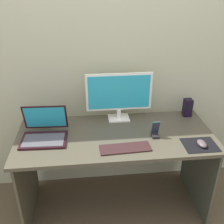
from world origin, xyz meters
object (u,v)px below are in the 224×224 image
at_px(mouse, 202,144).
at_px(monitor, 119,94).
at_px(keyboard_external, 125,148).
at_px(speaker_right, 187,108).
at_px(phone_in_dock, 155,131).
at_px(fishbowl, 45,116).
at_px(laptop, 44,132).

bearing_deg(mouse, monitor, 135.18).
bearing_deg(monitor, keyboard_external, -91.44).
bearing_deg(monitor, speaker_right, -0.51).
bearing_deg(phone_in_dock, monitor, 127.50).
distance_m(speaker_right, fishbowl, 1.23).
bearing_deg(speaker_right, mouse, -96.88).
distance_m(monitor, keyboard_external, 0.51).
relative_size(speaker_right, keyboard_external, 0.43).
bearing_deg(speaker_right, fishbowl, -179.37).
xyz_separation_m(laptop, mouse, (1.16, -0.24, -0.03)).
distance_m(laptop, phone_in_dock, 0.85).
bearing_deg(speaker_right, phone_in_dock, -139.71).
height_order(speaker_right, phone_in_dock, speaker_right).
bearing_deg(fishbowl, mouse, -21.27).
distance_m(mouse, phone_in_dock, 0.35).
bearing_deg(keyboard_external, mouse, -5.37).
xyz_separation_m(fishbowl, mouse, (1.18, -0.46, -0.06)).
height_order(speaker_right, keyboard_external, speaker_right).
height_order(laptop, keyboard_external, laptop).
distance_m(monitor, fishbowl, 0.64).
distance_m(monitor, mouse, 0.76).
xyz_separation_m(keyboard_external, mouse, (0.57, -0.02, 0.02)).
xyz_separation_m(monitor, keyboard_external, (-0.01, -0.45, -0.23)).
xyz_separation_m(speaker_right, phone_in_dock, (-0.37, -0.31, -0.03)).
relative_size(speaker_right, mouse, 1.58).
xyz_separation_m(speaker_right, mouse, (-0.06, -0.47, -0.06)).
xyz_separation_m(monitor, phone_in_dock, (0.24, -0.32, -0.18)).
distance_m(keyboard_external, mouse, 0.57).
xyz_separation_m(keyboard_external, phone_in_dock, (0.25, 0.14, 0.04)).
bearing_deg(mouse, laptop, 164.36).
relative_size(fishbowl, phone_in_dock, 1.17).
bearing_deg(phone_in_dock, fishbowl, 160.99).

